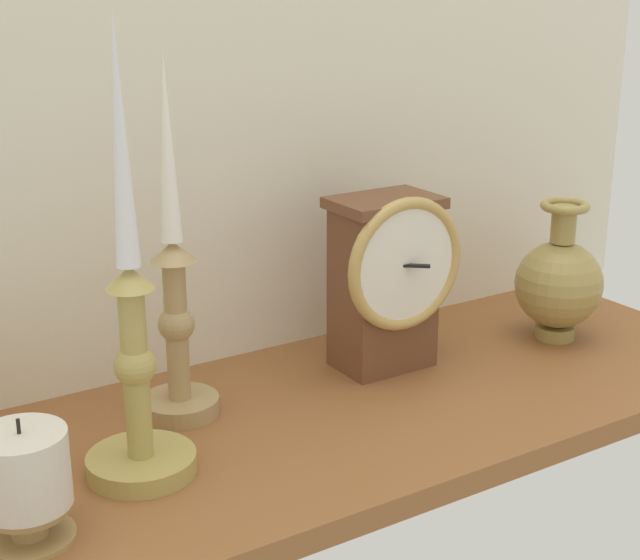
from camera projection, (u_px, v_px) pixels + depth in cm
name	position (u px, v px, depth cm)	size (l,w,h in cm)	color
ground_plane	(331.00, 417.00, 98.95)	(100.00, 36.00, 2.40)	brown
back_wall	(239.00, 70.00, 103.27)	(120.00, 2.00, 65.00)	silver
mantel_clock	(387.00, 279.00, 105.18)	(14.70, 10.08, 20.31)	brown
candlestick_tall_left	(135.00, 356.00, 82.33)	(9.82, 9.82, 40.48)	tan
candlestick_tall_center	(175.00, 307.00, 93.49)	(7.87, 7.87, 36.11)	tan
brass_vase_bulbous	(559.00, 282.00, 114.68)	(10.50, 10.50, 17.04)	#A18B48
pillar_candle_front	(24.00, 481.00, 74.30)	(7.22, 7.22, 10.48)	#A6864E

